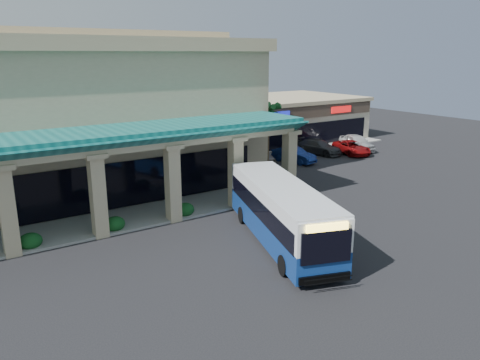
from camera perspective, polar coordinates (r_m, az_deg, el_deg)
ground at (r=26.19m, az=3.04°, el=-6.97°), size 110.00×110.00×0.00m
main_building at (r=36.18m, az=-23.32°, el=7.31°), size 30.80×14.80×11.35m
arcade at (r=27.85m, az=-18.98°, el=-0.26°), size 30.00×6.20×5.70m
strip_mall at (r=54.76m, az=3.03°, el=7.40°), size 22.50×12.50×4.90m
palm_0 at (r=38.72m, az=3.38°, el=5.41°), size 2.40×2.40×6.60m
palm_1 at (r=41.75m, az=1.96°, el=5.58°), size 2.40×2.40×5.80m
broadleaf_tree at (r=44.89m, az=-3.89°, el=5.60°), size 2.60×2.60×4.81m
transit_bus at (r=25.06m, az=5.02°, el=-4.11°), size 6.27×11.79×3.22m
pedestrian at (r=28.15m, az=8.57°, el=-3.62°), size 0.45×0.66×1.75m
car_silver at (r=43.20m, az=2.40°, el=3.12°), size 3.52×5.27×1.67m
car_white at (r=43.91m, az=6.59°, el=3.06°), size 2.39×4.54×1.42m
car_red at (r=47.93m, az=9.48°, el=4.01°), size 3.33×5.42×1.47m
car_gray at (r=48.60m, az=13.44°, el=3.87°), size 3.48×5.22×1.33m
car_extra at (r=50.64m, az=14.03°, el=4.47°), size 3.30×5.24×1.66m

